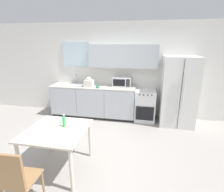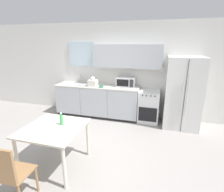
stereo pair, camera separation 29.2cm
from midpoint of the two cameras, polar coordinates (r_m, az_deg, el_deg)
ground_plane at (r=3.80m, az=-5.49°, el=-17.20°), size 12.00×12.00×0.00m
wall_back at (r=5.18m, az=3.04°, el=9.12°), size 12.00×0.38×2.70m
kitchen_counter at (r=5.24m, az=-3.22°, el=-1.51°), size 2.48×0.65×0.93m
oven_range at (r=5.01m, az=13.53°, el=-3.27°), size 0.56×0.62×0.88m
refrigerator at (r=4.84m, az=23.74°, el=0.87°), size 0.87×0.80×1.81m
kitchen_sink at (r=5.32m, az=-9.11°, el=3.96°), size 0.64×0.43×0.28m
microwave at (r=5.00m, az=6.22°, el=4.60°), size 0.52×0.32×0.26m
coffee_mug at (r=4.84m, az=-1.86°, el=3.23°), size 0.11×0.08×0.09m
grocery_bag_0 at (r=5.00m, az=-4.62°, el=4.50°), size 0.25×0.22×0.29m
dining_table at (r=3.17m, az=-15.87°, el=-11.50°), size 0.97×0.99×0.76m
dining_chair_near at (r=2.72m, az=-27.80°, el=-21.14°), size 0.42×0.42×0.93m
drink_bottle at (r=3.14m, az=-13.63°, el=-7.57°), size 0.06×0.06×0.22m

